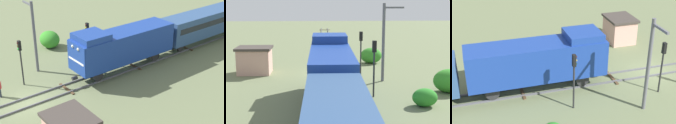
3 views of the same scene
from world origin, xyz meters
The scene contains 9 objects.
ground_plane centered at (0.00, 0.00, 0.00)m, with size 144.08×144.08×0.00m, color #66704C.
railway_track centered at (0.00, 0.00, 0.07)m, with size 2.40×96.06×0.16m.
locomotive centered at (0.00, 10.49, 2.77)m, with size 2.90×11.60×4.60m.
passenger_car_leading centered at (0.00, 23.83, 2.52)m, with size 2.84×14.00×3.66m.
traffic_signal_near centered at (-3.20, 1.29, 3.04)m, with size 0.32×0.34×4.39m.
traffic_signal_mid centered at (-3.40, 8.68, 3.10)m, with size 0.32×0.34×4.48m.
catenary_mast centered at (-5.07, 3.64, 3.84)m, with size 1.94×0.28×7.20m.
bush_near centered at (-6.75, 11.16, 0.66)m, with size 1.81×1.48×1.32m, color #2A8026.
bush_far centered at (-9.85, 7.66, 0.97)m, with size 2.68×2.19×1.95m, color #328726.
Camera 1 is at (24.04, -9.45, 15.50)m, focal length 55.00 mm.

